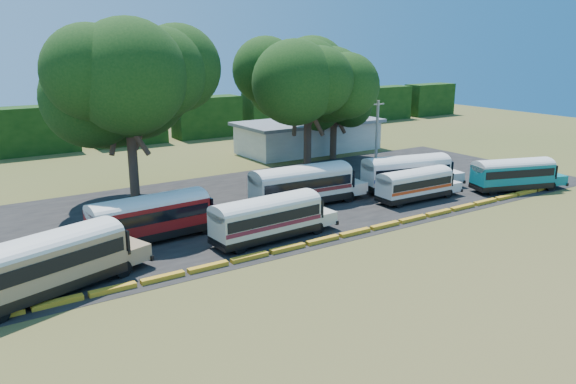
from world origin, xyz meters
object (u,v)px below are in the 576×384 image
bus_white_red (416,183)px  bus_red (152,215)px  bus_beige (48,260)px  bus_cream_west (269,216)px  bus_teal (514,173)px  tree_west (127,82)px

bus_white_red → bus_red: bearing=174.8°
bus_beige → bus_white_red: size_ratio=1.26×
bus_cream_west → bus_teal: bearing=-5.1°
bus_cream_west → bus_white_red: size_ratio=1.13×
bus_teal → tree_west: tree_west is taller
bus_white_red → bus_teal: 10.78m
bus_cream_west → tree_west: size_ratio=0.66×
bus_red → bus_cream_west: size_ratio=1.04×
bus_red → bus_cream_west: 8.28m
bus_cream_west → bus_teal: (26.95, -1.04, -0.05)m
bus_beige → bus_cream_west: (14.98, 0.83, -0.22)m
bus_red → bus_cream_west: bus_red is taller
bus_beige → tree_west: size_ratio=0.74×
bus_beige → bus_red: size_ratio=1.08×
bus_cream_west → tree_west: 16.86m
bus_cream_west → bus_teal: bus_cream_west is taller
bus_beige → bus_teal: bus_beige is taller
bus_teal → tree_west: (-32.18, 14.38, 8.93)m
bus_beige → bus_white_red: (31.49, 2.50, -0.42)m
bus_cream_west → tree_west: (-5.23, 13.34, 8.88)m
tree_west → bus_teal: bearing=-24.1°
bus_cream_west → bus_beige: bearing=-179.7°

